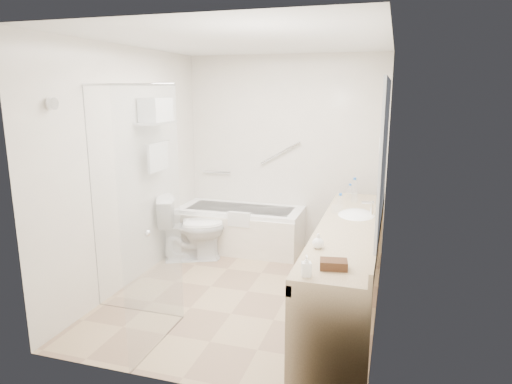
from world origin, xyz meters
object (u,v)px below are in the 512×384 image
(bathtub, at_px, (241,228))
(vanity_counter, at_px, (348,247))
(toilet, at_px, (192,228))
(amenity_basket, at_px, (334,264))
(water_bottle_left, at_px, (340,203))

(bathtub, xyz_separation_m, vanity_counter, (1.52, -1.39, 0.36))
(toilet, bearing_deg, vanity_counter, -137.59)
(vanity_counter, height_order, toilet, vanity_counter)
(amenity_basket, relative_size, water_bottle_left, 0.99)
(amenity_basket, bearing_deg, bathtub, 121.77)
(bathtub, bearing_deg, amenity_basket, -58.23)
(toilet, xyz_separation_m, water_bottle_left, (1.83, -0.37, 0.54))
(toilet, height_order, amenity_basket, amenity_basket)
(amenity_basket, xyz_separation_m, water_bottle_left, (-0.14, 1.55, 0.06))
(bathtub, bearing_deg, toilet, -129.87)
(toilet, relative_size, amenity_basket, 4.32)
(toilet, xyz_separation_m, amenity_basket, (1.97, -1.92, 0.48))
(vanity_counter, height_order, water_bottle_left, water_bottle_left)
(amenity_basket, distance_m, water_bottle_left, 1.56)
(bathtub, xyz_separation_m, amenity_basket, (1.52, -2.46, 0.61))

